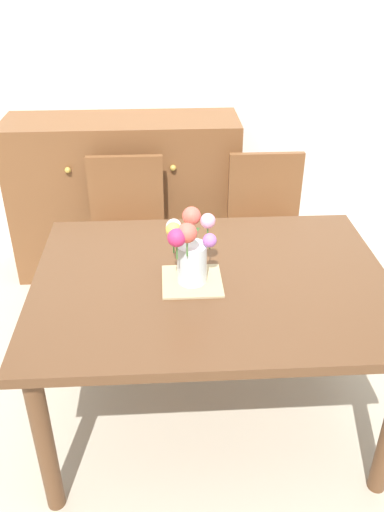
{
  "coord_description": "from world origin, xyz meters",
  "views": [
    {
      "loc": [
        -0.18,
        -1.77,
        1.89
      ],
      "look_at": [
        -0.08,
        -0.02,
        0.85
      ],
      "focal_mm": 36.95,
      "sensor_mm": 36.0,
      "label": 1
    }
  ],
  "objects": [
    {
      "name": "ground_plane",
      "position": [
        0.0,
        0.0,
        0.0
      ],
      "size": [
        12.0,
        12.0,
        0.0
      ],
      "primitive_type": "plane",
      "color": "#B7AD99"
    },
    {
      "name": "back_wall",
      "position": [
        0.0,
        1.6,
        1.4
      ],
      "size": [
        7.0,
        0.1,
        2.8
      ],
      "primitive_type": "cube",
      "color": "silver",
      "rests_on": "ground_plane"
    },
    {
      "name": "dining_table",
      "position": [
        0.0,
        0.0,
        0.65
      ],
      "size": [
        1.44,
        1.07,
        0.73
      ],
      "color": "brown",
      "rests_on": "ground_plane"
    },
    {
      "name": "chair_left",
      "position": [
        -0.39,
        0.88,
        0.52
      ],
      "size": [
        0.42,
        0.42,
        0.9
      ],
      "rotation": [
        0.0,
        0.0,
        3.14
      ],
      "color": "brown",
      "rests_on": "ground_plane"
    },
    {
      "name": "chair_right",
      "position": [
        0.39,
        0.88,
        0.52
      ],
      "size": [
        0.42,
        0.42,
        0.9
      ],
      "rotation": [
        0.0,
        0.0,
        3.14
      ],
      "color": "brown",
      "rests_on": "ground_plane"
    },
    {
      "name": "dresser",
      "position": [
        -0.43,
        1.33,
        0.5
      ],
      "size": [
        1.4,
        0.47,
        1.0
      ],
      "color": "brown",
      "rests_on": "ground_plane"
    },
    {
      "name": "placemat",
      "position": [
        -0.08,
        -0.02,
        0.74
      ],
      "size": [
        0.24,
        0.24,
        0.01
      ],
      "primitive_type": "cube",
      "color": "tan",
      "rests_on": "dining_table"
    },
    {
      "name": "flower_vase",
      "position": [
        -0.09,
        -0.03,
        0.89
      ],
      "size": [
        0.19,
        0.24,
        0.29
      ],
      "color": "silver",
      "rests_on": "placemat"
    }
  ]
}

